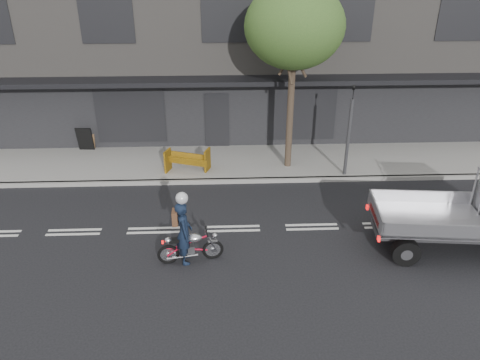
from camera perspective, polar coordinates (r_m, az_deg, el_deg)
name	(u,v)px	position (r m, az deg, el deg)	size (l,w,h in m)	color
ground	(233,229)	(14.29, -0.80, -5.96)	(80.00, 80.00, 0.00)	black
sidewalk	(230,163)	(18.39, -1.21, 2.13)	(32.00, 3.20, 0.15)	gray
kerb	(231,181)	(16.95, -1.10, -0.10)	(32.00, 0.20, 0.15)	gray
building_main	(226,32)	(23.64, -1.67, 17.59)	(26.00, 10.00, 8.00)	slate
street_tree	(294,27)	(16.61, 6.65, 18.08)	(3.40, 3.40, 6.74)	#382B21
traffic_light_pole	(348,136)	(17.13, 13.08, 5.25)	(0.12, 0.12, 3.50)	#2D2D30
motorcycle	(190,246)	(12.75, -6.06, -8.01)	(1.79, 0.52, 0.92)	black
rider	(184,233)	(12.53, -6.84, -6.40)	(0.66, 0.43, 1.80)	black
construction_barrier	(187,162)	(17.28, -6.45, 2.16)	(1.58, 0.63, 0.88)	#FFA90D
sandwich_board	(85,139)	(20.16, -18.40, 4.77)	(0.64, 0.42, 1.01)	black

